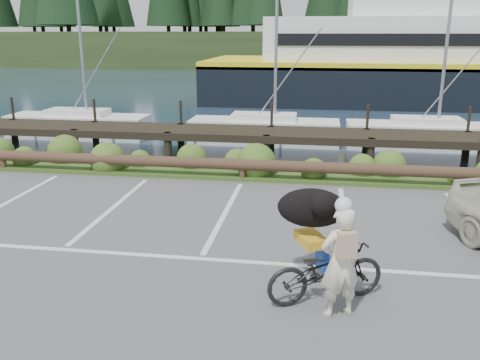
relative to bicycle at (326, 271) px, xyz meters
name	(u,v)px	position (x,y,z in m)	size (l,w,h in m)	color
ground	(206,250)	(-2.15, 1.52, -0.48)	(72.00, 72.00, 0.00)	#4D4D4F
harbor_backdrop	(311,57)	(-1.76, 79.99, -0.48)	(170.00, 160.00, 30.00)	#1C2E43
vegetation_strip	(246,172)	(-2.15, 6.82, -0.43)	(34.00, 1.60, 0.10)	#3D5B21
log_rail	(242,181)	(-2.15, 6.12, -0.48)	(32.00, 0.30, 0.60)	#443021
bicycle	(326,271)	(0.00, 0.00, 0.00)	(0.64, 1.82, 0.96)	black
cyclist	(340,262)	(0.18, -0.39, 0.33)	(0.59, 0.39, 1.62)	#EDE8C9
dog	(312,208)	(-0.24, 0.53, 0.79)	(1.06, 0.52, 0.61)	black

